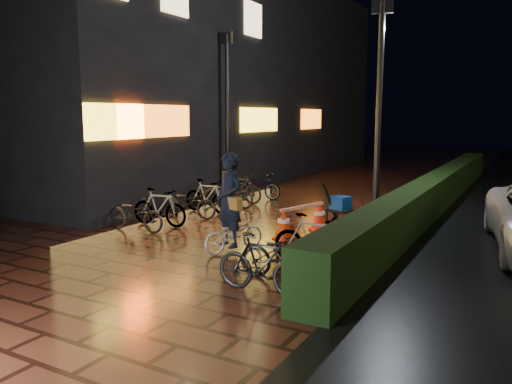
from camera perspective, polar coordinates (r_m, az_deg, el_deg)
The scene contains 10 objects.
ground at distance 10.10m, azimuth -7.19°, elevation -7.12°, with size 80.00×80.00×0.00m, color #381911.
hedge at distance 16.15m, azimuth 20.06°, elevation 0.18°, with size 0.70×20.00×1.00m, color black.
storefront_block at distance 24.69m, azimuth -9.34°, elevation 12.64°, with size 12.09×22.00×9.00m.
lamp_post_hedge at distance 13.29m, azimuth 13.89°, elevation 9.99°, with size 0.54×0.22×5.64m.
lamp_post_sf at distance 16.70m, azimuth -3.29°, elevation 9.50°, with size 0.52×0.15×5.43m.
cyclist at distance 10.04m, azimuth -2.82°, elevation -2.74°, with size 1.00×1.49×2.03m.
traffic_barrier at distance 11.68m, azimuth 5.31°, elevation -3.19°, with size 0.83×1.70×0.69m.
cart_assembly at distance 12.49m, azimuth 9.49°, elevation -1.39°, with size 0.78×0.67×1.13m.
parked_bikes_storefront at distance 14.29m, azimuth -5.64°, elevation -0.59°, with size 1.94×6.28×0.95m.
parked_bikes_hedge at distance 8.49m, azimuth 3.74°, elevation -6.91°, with size 1.70×2.26×0.95m.
Camera 1 is at (5.81, -7.80, 2.73)m, focal length 35.00 mm.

